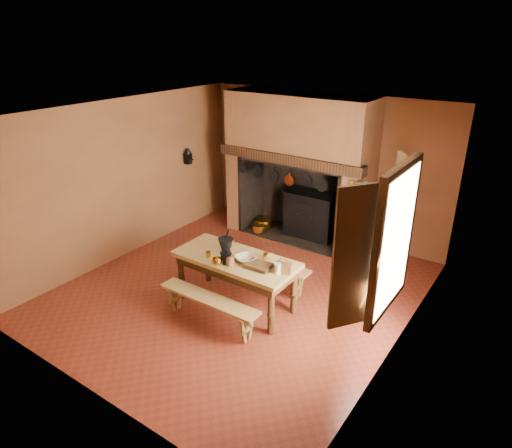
{
  "coord_description": "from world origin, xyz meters",
  "views": [
    {
      "loc": [
        3.79,
        -5.03,
        3.88
      ],
      "look_at": [
        0.11,
        0.3,
        1.08
      ],
      "focal_mm": 32.0,
      "sensor_mm": 36.0,
      "label": 1
    }
  ],
  "objects": [
    {
      "name": "hanging_pans",
      "position": [
        -0.34,
        1.81,
        1.36
      ],
      "size": [
        1.92,
        0.29,
        0.27
      ],
      "color": "black",
      "rests_on": "chimney_breast"
    },
    {
      "name": "mortar_small",
      "position": [
        0.2,
        -0.58,
        0.89
      ],
      "size": [
        0.17,
        0.17,
        0.29
      ],
      "rotation": [
        0.0,
        0.0,
        -0.06
      ],
      "color": "black",
      "rests_on": "work_table"
    },
    {
      "name": "iron_range",
      "position": [
        -0.04,
        2.45,
        0.48
      ],
      "size": [
        1.12,
        0.55,
        1.6
      ],
      "color": "black",
      "rests_on": "floor"
    },
    {
      "name": "bench_back",
      "position": [
        0.2,
        0.33,
        0.35
      ],
      "size": [
        1.67,
        0.29,
        0.47
      ],
      "color": "tan",
      "rests_on": "floor"
    },
    {
      "name": "brass_mug_b",
      "position": [
        0.58,
        -0.14,
        0.85
      ],
      "size": [
        0.11,
        0.11,
        0.09
      ],
      "primitive_type": "cylinder",
      "rotation": [
        0.0,
        0.0,
        0.43
      ],
      "color": "gold",
      "rests_on": "work_table"
    },
    {
      "name": "mortar_large",
      "position": [
        -0.01,
        -0.31,
        0.93
      ],
      "size": [
        0.23,
        0.23,
        0.39
      ],
      "rotation": [
        0.0,
        0.0,
        -0.15
      ],
      "color": "black",
      "rests_on": "work_table"
    },
    {
      "name": "brass_mug_a",
      "position": [
        -0.15,
        -0.56,
        0.84
      ],
      "size": [
        0.09,
        0.09,
        0.08
      ],
      "primitive_type": "cylinder",
      "rotation": [
        0.0,
        0.0,
        -0.36
      ],
      "color": "gold",
      "rests_on": "work_table"
    },
    {
      "name": "herb_bunch",
      "position": [
        1.18,
        1.79,
        1.38
      ],
      "size": [
        0.2,
        0.2,
        0.35
      ],
      "primitive_type": "cone",
      "rotation": [
        3.14,
        0.0,
        0.0
      ],
      "color": "brown",
      "rests_on": "chimney_breast"
    },
    {
      "name": "wall_front",
      "position": [
        0.0,
        -2.75,
        1.4
      ],
      "size": [
        5.0,
        0.02,
        2.8
      ],
      "primitive_type": "cube",
      "color": "#925F3A",
      "rests_on": "floor"
    },
    {
      "name": "mixing_bowl",
      "position": [
        0.38,
        -0.35,
        0.83
      ],
      "size": [
        0.39,
        0.39,
        0.07
      ],
      "primitive_type": "imported",
      "rotation": [
        0.0,
        0.0,
        -0.43
      ],
      "color": "#C2B995",
      "rests_on": "work_table"
    },
    {
      "name": "brass_cup",
      "position": [
        0.12,
        -0.68,
        0.85
      ],
      "size": [
        0.17,
        0.17,
        0.11
      ],
      "primitive_type": "imported",
      "rotation": [
        0.0,
        0.0,
        0.29
      ],
      "color": "gold",
      "rests_on": "work_table"
    },
    {
      "name": "window",
      "position": [
        2.35,
        -0.4,
        1.7
      ],
      "size": [
        0.39,
        1.75,
        1.76
      ],
      "color": "white",
      "rests_on": "wall_right"
    },
    {
      "name": "onion_string",
      "position": [
        1.0,
        1.79,
        1.33
      ],
      "size": [
        0.12,
        0.1,
        0.46
      ],
      "primitive_type": null,
      "color": "#A15B1D",
      "rests_on": "chimney_breast"
    },
    {
      "name": "back_wall",
      "position": [
        0.0,
        2.75,
        1.4
      ],
      "size": [
        5.0,
        0.02,
        2.8
      ],
      "primitive_type": "cube",
      "color": "#925F3A",
      "rests_on": "floor"
    },
    {
      "name": "wicker_basket",
      "position": [
        0.99,
        -0.32,
        0.87
      ],
      "size": [
        0.26,
        0.23,
        0.21
      ],
      "rotation": [
        0.0,
        0.0,
        0.37
      ],
      "color": "#432214",
      "rests_on": "work_table"
    },
    {
      "name": "floor",
      "position": [
        0.0,
        0.0,
        0.0
      ],
      "size": [
        5.5,
        5.5,
        0.0
      ],
      "primitive_type": "plane",
      "color": "maroon",
      "rests_on": "ground"
    },
    {
      "name": "wall_coffee_mill",
      "position": [
        -2.42,
        1.55,
        1.52
      ],
      "size": [
        0.23,
        0.16,
        0.31
      ],
      "color": "black",
      "rests_on": "wall_left"
    },
    {
      "name": "chimney_breast",
      "position": [
        -0.3,
        2.31,
        1.81
      ],
      "size": [
        2.95,
        0.96,
        2.8
      ],
      "color": "#925F3A",
      "rests_on": "floor"
    },
    {
      "name": "ceiling",
      "position": [
        0.0,
        0.0,
        2.8
      ],
      "size": [
        5.5,
        5.5,
        0.0
      ],
      "primitive_type": "plane",
      "rotation": [
        3.14,
        0.0,
        0.0
      ],
      "color": "silver",
      "rests_on": "back_wall"
    },
    {
      "name": "work_table",
      "position": [
        0.2,
        -0.35,
        0.67
      ],
      "size": [
        1.84,
        0.82,
        0.8
      ],
      "color": "tan",
      "rests_on": "floor"
    },
    {
      "name": "hearth_pans",
      "position": [
        -1.05,
        2.22,
        0.09
      ],
      "size": [
        0.51,
        0.62,
        0.2
      ],
      "color": "gold",
      "rests_on": "floor"
    },
    {
      "name": "bench_front",
      "position": [
        0.2,
        -0.98,
        0.34
      ],
      "size": [
        1.59,
        0.28,
        0.45
      ],
      "color": "tan",
      "rests_on": "floor"
    },
    {
      "name": "wooden_tray",
      "position": [
        0.65,
        -0.42,
        0.83
      ],
      "size": [
        0.37,
        0.28,
        0.06
      ],
      "primitive_type": "cube",
      "rotation": [
        0.0,
        0.0,
        0.08
      ],
      "color": "#3B2512",
      "rests_on": "work_table"
    },
    {
      "name": "glass_jar",
      "position": [
        0.95,
        -0.41,
        0.88
      ],
      "size": [
        0.1,
        0.1,
        0.16
      ],
      "primitive_type": "cylinder",
      "rotation": [
        0.0,
        0.0,
        -0.09
      ],
      "color": "beige",
      "rests_on": "work_table"
    },
    {
      "name": "stoneware_crock",
      "position": [
        0.28,
        -0.59,
        0.87
      ],
      "size": [
        0.14,
        0.14,
        0.15
      ],
      "primitive_type": "cylinder",
      "rotation": [
        0.0,
        0.0,
        0.2
      ],
      "color": "#532F1F",
      "rests_on": "work_table"
    },
    {
      "name": "wall_right",
      "position": [
        2.5,
        0.0,
        1.4
      ],
      "size": [
        0.02,
        5.5,
        2.8
      ],
      "primitive_type": "cube",
      "color": "#925F3A",
      "rests_on": "floor"
    },
    {
      "name": "coffee_grinder",
      "position": [
        -0.11,
        -0.16,
        0.86
      ],
      "size": [
        0.16,
        0.13,
        0.17
      ],
      "rotation": [
        0.0,
        0.0,
        0.13
      ],
      "color": "#3B2512",
      "rests_on": "work_table"
    },
    {
      "name": "wall_left",
      "position": [
        -2.5,
        0.0,
        1.4
      ],
      "size": [
        0.02,
        5.5,
        2.8
      ],
      "primitive_type": "cube",
      "color": "#925F3A",
      "rests_on": "floor"
    }
  ]
}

